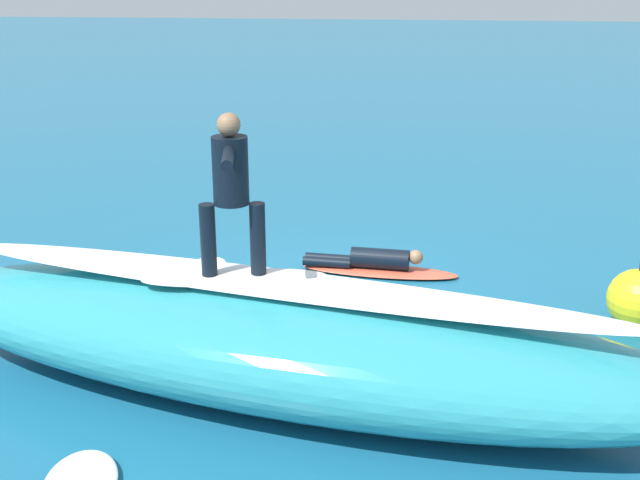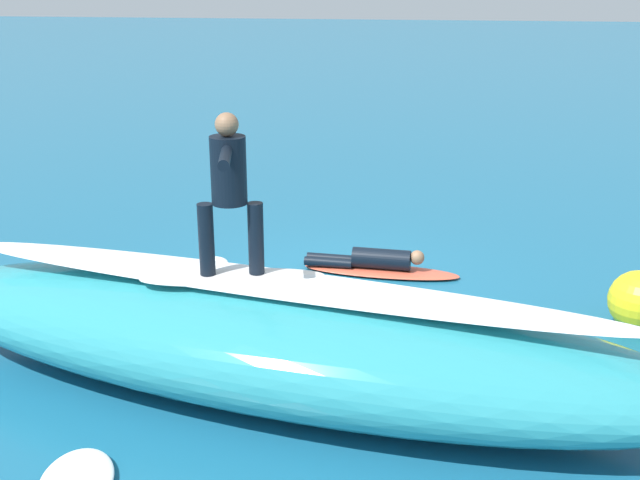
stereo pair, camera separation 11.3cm
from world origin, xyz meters
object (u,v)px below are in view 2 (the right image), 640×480
at_px(surfboard_riding, 233,277).
at_px(surfboard_paddling, 381,271).
at_px(surfer_paddling, 372,259).
at_px(surfer_riding, 229,182).
at_px(buoy_marker, 639,300).

xyz_separation_m(surfboard_riding, surfboard_paddling, (-1.38, -3.62, -1.26)).
distance_m(surfboard_paddling, surfer_paddling, 0.23).
bearing_deg(surfer_riding, surfboard_paddling, -122.23).
height_order(surfboard_riding, surfboard_paddling, surfboard_riding).
bearing_deg(buoy_marker, surfboard_riding, 24.10).
bearing_deg(buoy_marker, surfer_paddling, -23.12).
height_order(surfboard_paddling, surfer_paddling, surfer_paddling).
xyz_separation_m(surfboard_paddling, surfer_paddling, (0.14, -0.01, 0.18)).
height_order(surfer_riding, surfboard_paddling, surfer_riding).
distance_m(surfboard_riding, buoy_marker, 5.29).
xyz_separation_m(surfer_riding, surfer_paddling, (-1.24, -3.63, -2.12)).
relative_size(surfboard_riding, buoy_marker, 1.48).
distance_m(surfboard_paddling, buoy_marker, 3.70).
relative_size(surfer_riding, surfer_paddling, 0.94).
bearing_deg(surfboard_paddling, surfboard_riding, -106.74).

